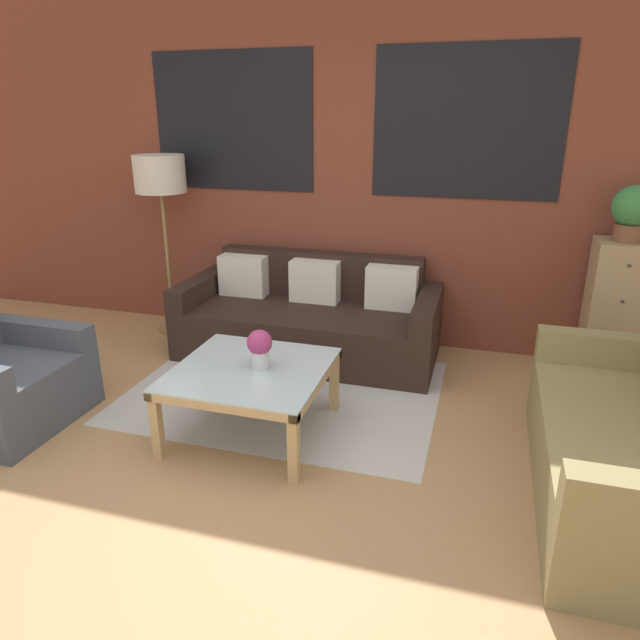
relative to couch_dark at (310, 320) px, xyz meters
name	(u,v)px	position (x,y,z in m)	size (l,w,h in m)	color
ground_plane	(224,499)	(0.15, -1.95, -0.28)	(16.00, 16.00, 0.00)	#AD7F51
wall_back_brick	(344,173)	(0.15, 0.49, 1.12)	(8.40, 0.09, 2.80)	brown
rug	(284,391)	(0.04, -0.72, -0.28)	(2.15, 1.63, 0.00)	#BCB7B2
couch_dark	(310,320)	(0.00, 0.00, 0.00)	(2.05, 0.88, 0.78)	black
settee_vintage	(638,450)	(2.14, -1.39, 0.02)	(0.80, 1.69, 0.92)	olive
coffee_table	(251,378)	(0.04, -1.29, 0.09)	(0.90, 0.90, 0.44)	silver
floor_lamp	(160,180)	(-1.34, 0.12, 1.06)	(0.42, 0.42, 1.55)	olive
drawer_cabinet	(614,311)	(2.27, 0.23, 0.23)	(0.39, 0.38, 1.03)	tan
potted_plant	(633,211)	(2.27, 0.23, 0.95)	(0.29, 0.29, 0.39)	brown
flower_vase	(260,347)	(0.10, -1.28, 0.29)	(0.15, 0.15, 0.24)	silver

